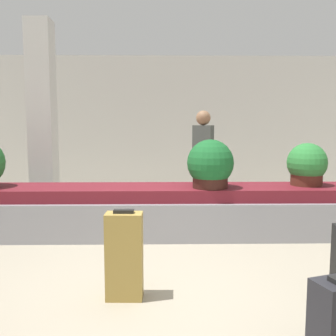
# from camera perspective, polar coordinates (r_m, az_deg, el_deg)

# --- Properties ---
(ground_plane) EXTENTS (18.00, 18.00, 0.00)m
(ground_plane) POSITION_cam_1_polar(r_m,az_deg,el_deg) (3.60, 0.51, -17.88)
(ground_plane) COLOR #9E937F
(back_wall) EXTENTS (18.00, 0.06, 3.20)m
(back_wall) POSITION_cam_1_polar(r_m,az_deg,el_deg) (9.45, -0.47, 7.16)
(back_wall) COLOR beige
(back_wall) RESTS_ON ground_plane
(carousel) EXTENTS (8.34, 0.93, 0.66)m
(carousel) POSITION_cam_1_polar(r_m,az_deg,el_deg) (5.16, 0.00, -6.59)
(carousel) COLOR gray
(carousel) RESTS_ON ground_plane
(pillar) EXTENTS (0.40, 0.40, 3.20)m
(pillar) POSITION_cam_1_polar(r_m,az_deg,el_deg) (6.61, -18.59, 7.14)
(pillar) COLOR silver
(pillar) RESTS_ON ground_plane
(suitcase_3) EXTENTS (0.32, 0.19, 0.78)m
(suitcase_3) POSITION_cam_1_polar(r_m,az_deg,el_deg) (3.30, -6.68, -13.14)
(suitcase_3) COLOR #A3843D
(suitcase_3) RESTS_ON ground_plane
(potted_plant_0) EXTENTS (0.54, 0.54, 0.59)m
(potted_plant_0) POSITION_cam_1_polar(r_m,az_deg,el_deg) (5.49, 20.41, 0.40)
(potted_plant_0) COLOR #4C2319
(potted_plant_0) RESTS_ON carousel
(potted_plant_2) EXTENTS (0.62, 0.62, 0.64)m
(potted_plant_2) POSITION_cam_1_polar(r_m,az_deg,el_deg) (4.96, 6.47, 0.42)
(potted_plant_2) COLOR #381914
(potted_plant_2) RESTS_ON carousel
(traveler_0) EXTENTS (0.37, 0.31, 1.73)m
(traveler_0) POSITION_cam_1_polar(r_m,az_deg,el_deg) (6.29, 5.35, 2.42)
(traveler_0) COLOR #282833
(traveler_0) RESTS_ON ground_plane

